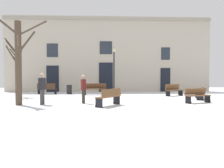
{
  "coord_description": "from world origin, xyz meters",
  "views": [
    {
      "loc": [
        -0.71,
        -13.35,
        1.52
      ],
      "look_at": [
        0.0,
        1.68,
        0.98
      ],
      "focal_mm": 36.46,
      "sensor_mm": 36.0,
      "label": 1
    }
  ],
  "objects_px": {
    "litter_bin": "(69,89)",
    "bench_facing_shops": "(109,97)",
    "tree_near_facade": "(19,60)",
    "streetlamp": "(114,65)",
    "person_by_shop_door": "(83,88)",
    "bench_by_litter_bin": "(197,95)",
    "tree_left_of_center": "(18,67)",
    "bench_back_to_back_right": "(95,89)",
    "bench_back_to_back_left": "(200,93)",
    "bench_near_lamp": "(47,89)",
    "bench_far_corner": "(174,90)",
    "person_crossing_plaza": "(42,87)"
  },
  "relations": [
    {
      "from": "tree_near_facade",
      "to": "bench_by_litter_bin",
      "type": "distance_m",
      "value": 9.86
    },
    {
      "from": "bench_facing_shops",
      "to": "bench_near_lamp",
      "type": "distance_m",
      "value": 9.1
    },
    {
      "from": "tree_left_of_center",
      "to": "tree_near_facade",
      "type": "bearing_deg",
      "value": -70.04
    },
    {
      "from": "litter_bin",
      "to": "bench_far_corner",
      "type": "distance_m",
      "value": 8.45
    },
    {
      "from": "bench_back_to_back_right",
      "to": "person_by_shop_door",
      "type": "bearing_deg",
      "value": -95.14
    },
    {
      "from": "litter_bin",
      "to": "bench_back_to_back_right",
      "type": "distance_m",
      "value": 2.36
    },
    {
      "from": "bench_facing_shops",
      "to": "bench_near_lamp",
      "type": "height_order",
      "value": "bench_near_lamp"
    },
    {
      "from": "litter_bin",
      "to": "bench_facing_shops",
      "type": "distance_m",
      "value": 8.22
    },
    {
      "from": "bench_back_to_back_right",
      "to": "bench_back_to_back_left",
      "type": "distance_m",
      "value": 7.88
    },
    {
      "from": "tree_near_facade",
      "to": "bench_far_corner",
      "type": "distance_m",
      "value": 11.16
    },
    {
      "from": "litter_bin",
      "to": "bench_facing_shops",
      "type": "height_order",
      "value": "bench_facing_shops"
    },
    {
      "from": "tree_left_of_center",
      "to": "bench_back_to_back_right",
      "type": "relative_size",
      "value": 2.32
    },
    {
      "from": "litter_bin",
      "to": "bench_far_corner",
      "type": "height_order",
      "value": "bench_far_corner"
    },
    {
      "from": "tree_left_of_center",
      "to": "bench_by_litter_bin",
      "type": "xyz_separation_m",
      "value": [
        11.42,
        -4.33,
        -1.73
      ]
    },
    {
      "from": "tree_near_facade",
      "to": "streetlamp",
      "type": "distance_m",
      "value": 8.58
    },
    {
      "from": "bench_facing_shops",
      "to": "bench_back_to_back_left",
      "type": "height_order",
      "value": "bench_facing_shops"
    },
    {
      "from": "person_by_shop_door",
      "to": "litter_bin",
      "type": "bearing_deg",
      "value": -2.21
    },
    {
      "from": "bench_facing_shops",
      "to": "person_by_shop_door",
      "type": "relative_size",
      "value": 1.04
    },
    {
      "from": "bench_by_litter_bin",
      "to": "bench_near_lamp",
      "type": "distance_m",
      "value": 11.93
    },
    {
      "from": "tree_left_of_center",
      "to": "bench_near_lamp",
      "type": "relative_size",
      "value": 2.6
    },
    {
      "from": "bench_by_litter_bin",
      "to": "tree_near_facade",
      "type": "bearing_deg",
      "value": 162.74
    },
    {
      "from": "bench_facing_shops",
      "to": "bench_back_to_back_right",
      "type": "bearing_deg",
      "value": -136.39
    },
    {
      "from": "tree_left_of_center",
      "to": "person_crossing_plaza",
      "type": "xyz_separation_m",
      "value": [
        2.92,
        -4.77,
        -1.23
      ]
    },
    {
      "from": "streetlamp",
      "to": "person_crossing_plaza",
      "type": "height_order",
      "value": "streetlamp"
    },
    {
      "from": "bench_back_to_back_left",
      "to": "bench_by_litter_bin",
      "type": "relative_size",
      "value": 1.11
    },
    {
      "from": "bench_facing_shops",
      "to": "bench_near_lamp",
      "type": "xyz_separation_m",
      "value": [
        -4.94,
        7.65,
        -0.01
      ]
    },
    {
      "from": "streetlamp",
      "to": "litter_bin",
      "type": "relative_size",
      "value": 5.09
    },
    {
      "from": "tree_left_of_center",
      "to": "bench_near_lamp",
      "type": "height_order",
      "value": "tree_left_of_center"
    },
    {
      "from": "tree_near_facade",
      "to": "tree_left_of_center",
      "type": "height_order",
      "value": "tree_near_facade"
    },
    {
      "from": "bench_far_corner",
      "to": "bench_back_to_back_left",
      "type": "height_order",
      "value": "bench_far_corner"
    },
    {
      "from": "litter_bin",
      "to": "bench_back_to_back_left",
      "type": "relative_size",
      "value": 0.43
    },
    {
      "from": "person_by_shop_door",
      "to": "streetlamp",
      "type": "bearing_deg",
      "value": -35.09
    },
    {
      "from": "bench_near_lamp",
      "to": "tree_near_facade",
      "type": "bearing_deg",
      "value": 98.58
    },
    {
      "from": "bench_far_corner",
      "to": "litter_bin",
      "type": "bearing_deg",
      "value": 135.25
    },
    {
      "from": "bench_by_litter_bin",
      "to": "tree_left_of_center",
      "type": "bearing_deg",
      "value": 139.08
    },
    {
      "from": "bench_near_lamp",
      "to": "bench_back_to_back_left",
      "type": "bearing_deg",
      "value": 163.77
    },
    {
      "from": "bench_far_corner",
      "to": "person_by_shop_door",
      "type": "xyz_separation_m",
      "value": [
        -6.5,
        -4.45,
        0.41
      ]
    },
    {
      "from": "litter_bin",
      "to": "bench_back_to_back_right",
      "type": "relative_size",
      "value": 0.43
    },
    {
      "from": "tree_left_of_center",
      "to": "bench_by_litter_bin",
      "type": "relative_size",
      "value": 2.6
    },
    {
      "from": "bench_facing_shops",
      "to": "bench_back_to_back_left",
      "type": "distance_m",
      "value": 6.79
    },
    {
      "from": "tree_near_facade",
      "to": "person_by_shop_door",
      "type": "height_order",
      "value": "tree_near_facade"
    },
    {
      "from": "tree_near_facade",
      "to": "streetlamp",
      "type": "height_order",
      "value": "tree_near_facade"
    },
    {
      "from": "bench_facing_shops",
      "to": "person_by_shop_door",
      "type": "distance_m",
      "value": 1.82
    },
    {
      "from": "streetlamp",
      "to": "person_by_shop_door",
      "type": "xyz_separation_m",
      "value": [
        -2.04,
        -6.15,
        -1.53
      ]
    },
    {
      "from": "tree_left_of_center",
      "to": "bench_facing_shops",
      "type": "bearing_deg",
      "value": -39.89
    },
    {
      "from": "bench_back_to_back_left",
      "to": "person_by_shop_door",
      "type": "relative_size",
      "value": 1.12
    },
    {
      "from": "tree_left_of_center",
      "to": "streetlamp",
      "type": "height_order",
      "value": "tree_left_of_center"
    },
    {
      "from": "bench_back_to_back_right",
      "to": "bench_by_litter_bin",
      "type": "height_order",
      "value": "bench_back_to_back_right"
    },
    {
      "from": "bench_near_lamp",
      "to": "streetlamp",
      "type": "bearing_deg",
      "value": -177.43
    },
    {
      "from": "tree_near_facade",
      "to": "bench_back_to_back_right",
      "type": "xyz_separation_m",
      "value": [
        3.8,
        6.25,
        -1.85
      ]
    }
  ]
}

